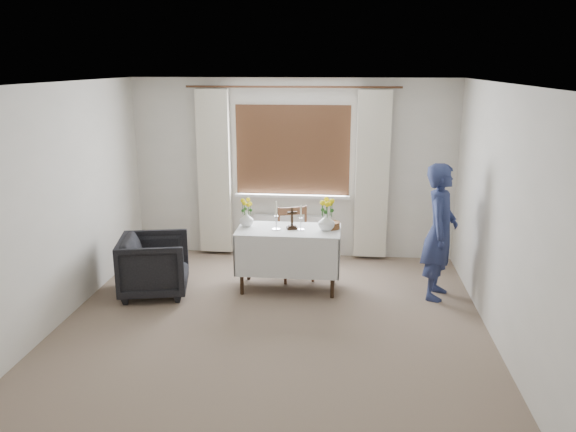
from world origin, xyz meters
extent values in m
plane|color=gray|center=(0.00, 0.00, 0.00)|extent=(5.00, 5.00, 0.00)
cube|color=white|center=(0.07, 1.20, 0.38)|extent=(1.24, 0.64, 0.76)
imported|color=black|center=(-1.50, 0.88, 0.36)|extent=(0.93, 0.91, 0.72)
imported|color=navy|center=(1.84, 1.15, 0.80)|extent=(0.54, 0.67, 1.60)
cube|color=silver|center=(0.00, 2.42, 0.30)|extent=(1.10, 0.10, 0.60)
imported|color=white|center=(-0.45, 1.28, 0.85)|extent=(0.19, 0.19, 0.18)
imported|color=white|center=(0.52, 1.20, 0.87)|extent=(0.25, 0.25, 0.21)
cylinder|color=brown|center=(0.58, 1.29, 0.80)|extent=(0.26, 0.26, 0.08)
camera|label=1|loc=(0.72, -5.21, 2.68)|focal=35.00mm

